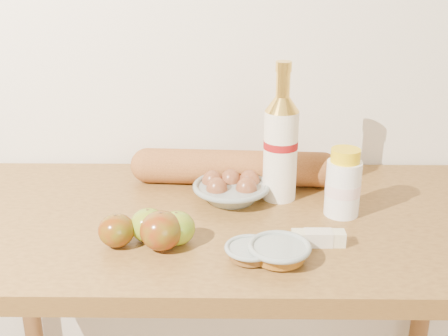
{
  "coord_description": "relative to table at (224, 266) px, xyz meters",
  "views": [
    {
      "loc": [
        0.01,
        0.11,
        1.43
      ],
      "look_at": [
        0.0,
        1.15,
        1.02
      ],
      "focal_mm": 45.0,
      "sensor_mm": 36.0,
      "label": 1
    }
  ],
  "objects": [
    {
      "name": "back_wall",
      "position": [
        0.0,
        0.33,
        0.52
      ],
      "size": [
        3.5,
        0.02,
        2.6
      ],
      "primitive_type": "cube",
      "color": "white",
      "rests_on": "ground"
    },
    {
      "name": "butter_stick",
      "position": [
        0.18,
        -0.12,
        0.14
      ],
      "size": [
        0.1,
        0.03,
        0.03
      ],
      "rotation": [
        0.0,
        0.0,
        0.01
      ],
      "color": "beige",
      "rests_on": "table"
    },
    {
      "name": "egg_bowl",
      "position": [
        0.01,
        0.08,
        0.15
      ],
      "size": [
        0.18,
        0.18,
        0.06
      ],
      "rotation": [
        0.0,
        0.0,
        0.04
      ],
      "color": "gray",
      "rests_on": "table"
    },
    {
      "name": "cream_bottle",
      "position": [
        0.25,
        0.01,
        0.19
      ],
      "size": [
        0.1,
        0.1,
        0.15
      ],
      "rotation": [
        0.0,
        0.0,
        0.42
      ],
      "color": "white",
      "rests_on": "table"
    },
    {
      "name": "apple_yellowgreen",
      "position": [
        -0.14,
        -0.11,
        0.16
      ],
      "size": [
        0.09,
        0.09,
        0.07
      ],
      "rotation": [
        0.0,
        0.0,
        -0.23
      ],
      "color": "#9F951F",
      "rests_on": "table"
    },
    {
      "name": "table",
      "position": [
        0.0,
        0.0,
        0.0
      ],
      "size": [
        1.2,
        0.6,
        0.9
      ],
      "color": "olive",
      "rests_on": "ground"
    },
    {
      "name": "baguette",
      "position": [
        0.02,
        0.17,
        0.16
      ],
      "size": [
        0.5,
        0.11,
        0.08
      ],
      "rotation": [
        0.0,
        0.0,
        -0.06
      ],
      "color": "#B16D36",
      "rests_on": "table"
    },
    {
      "name": "bourbon_bottle",
      "position": [
        0.12,
        0.09,
        0.25
      ],
      "size": [
        0.08,
        0.08,
        0.31
      ],
      "rotation": [
        0.0,
        0.0,
        -0.13
      ],
      "color": "white",
      "rests_on": "table"
    },
    {
      "name": "sugar_bowl",
      "position": [
        0.05,
        -0.18,
        0.14
      ],
      "size": [
        0.1,
        0.1,
        0.03
      ],
      "rotation": [
        0.0,
        0.0,
        -0.06
      ],
      "color": "#919E99",
      "rests_on": "table"
    },
    {
      "name": "apple_extra",
      "position": [
        -0.09,
        -0.12,
        0.16
      ],
      "size": [
        0.09,
        0.09,
        0.07
      ],
      "rotation": [
        0.0,
        0.0,
        -0.23
      ],
      "color": "#9F951F",
      "rests_on": "table"
    },
    {
      "name": "syrup_bowl",
      "position": [
        0.1,
        -0.18,
        0.14
      ],
      "size": [
        0.12,
        0.12,
        0.03
      ],
      "rotation": [
        0.0,
        0.0,
        0.07
      ],
      "color": "#909D98",
      "rests_on": "table"
    },
    {
      "name": "apple_redgreen_front",
      "position": [
        -0.2,
        -0.13,
        0.16
      ],
      "size": [
        0.08,
        0.08,
        0.06
      ],
      "rotation": [
        0.0,
        0.0,
        -0.18
      ],
      "color": "#8B0A07",
      "rests_on": "table"
    },
    {
      "name": "apple_redgreen_right",
      "position": [
        -0.12,
        -0.14,
        0.16
      ],
      "size": [
        0.11,
        0.11,
        0.07
      ],
      "rotation": [
        0.0,
        0.0,
        -0.4
      ],
      "color": "maroon",
      "rests_on": "table"
    }
  ]
}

